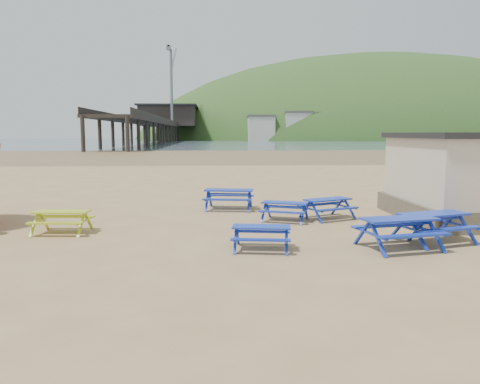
{
  "coord_description": "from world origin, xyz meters",
  "views": [
    {
      "loc": [
        -0.13,
        -15.34,
        3.13
      ],
      "look_at": [
        0.88,
        1.5,
        1.0
      ],
      "focal_mm": 35.0,
      "sensor_mm": 36.0,
      "label": 1
    }
  ],
  "objects": [
    {
      "name": "ground",
      "position": [
        0.0,
        0.0,
        0.0
      ],
      "size": [
        400.0,
        400.0,
        0.0
      ],
      "primitive_type": "plane",
      "color": "tan",
      "rests_on": "ground"
    },
    {
      "name": "wet_sand",
      "position": [
        0.0,
        55.0,
        0.0
      ],
      "size": [
        400.0,
        400.0,
        0.0
      ],
      "primitive_type": "plane",
      "color": "brown",
      "rests_on": "ground"
    },
    {
      "name": "pier",
      "position": [
        -17.99,
        178.23,
        5.46
      ],
      "size": [
        24.0,
        220.0,
        39.29
      ],
      "color": "black",
      "rests_on": "ground"
    },
    {
      "name": "picnic_table_blue_c",
      "position": [
        4.1,
        1.41,
        0.37
      ],
      "size": [
        2.19,
        2.02,
        0.74
      ],
      "rotation": [
        0.0,
        0.0,
        0.42
      ],
      "color": "#0D30AF",
      "rests_on": "ground"
    },
    {
      "name": "picnic_table_blue_b",
      "position": [
        2.47,
        1.04,
        0.34
      ],
      "size": [
        1.99,
        1.81,
        0.68
      ],
      "rotation": [
        0.0,
        0.0,
        -0.37
      ],
      "color": "#0D30AF",
      "rests_on": "ground"
    },
    {
      "name": "picnic_table_blue_f",
      "position": [
        6.22,
        -2.45,
        0.42
      ],
      "size": [
        2.39,
        2.13,
        0.85
      ],
      "rotation": [
        0.0,
        0.0,
        0.29
      ],
      "color": "#0D30AF",
      "rests_on": "ground"
    },
    {
      "name": "headland_town",
      "position": [
        90.0,
        229.68,
        -9.91
      ],
      "size": [
        264.0,
        144.0,
        108.0
      ],
      "color": "#2D4C1E",
      "rests_on": "ground"
    },
    {
      "name": "sea",
      "position": [
        0.0,
        170.0,
        0.01
      ],
      "size": [
        400.0,
        400.0,
        0.0
      ],
      "primitive_type": "plane",
      "color": "#445562",
      "rests_on": "ground"
    },
    {
      "name": "picnic_table_yellow",
      "position": [
        -4.86,
        -0.56,
        0.35
      ],
      "size": [
        1.77,
        1.47,
        0.7
      ],
      "rotation": [
        0.0,
        0.0,
        -0.07
      ],
      "color": "#A5D525",
      "rests_on": "ground"
    },
    {
      "name": "picnic_table_blue_d",
      "position": [
        1.18,
        -3.06,
        0.33
      ],
      "size": [
        1.72,
        1.47,
        0.65
      ],
      "rotation": [
        0.0,
        0.0,
        -0.15
      ],
      "color": "#0D30AF",
      "rests_on": "ground"
    },
    {
      "name": "picnic_table_blue_a",
      "position": [
        0.56,
        3.74,
        0.41
      ],
      "size": [
        2.19,
        1.87,
        0.83
      ],
      "rotation": [
        0.0,
        0.0,
        -0.16
      ],
      "color": "#0D30AF",
      "rests_on": "ground"
    },
    {
      "name": "picnic_table_blue_e",
      "position": [
        4.93,
        -3.16,
        0.43
      ],
      "size": [
        2.31,
        2.01,
        0.85
      ],
      "rotation": [
        0.0,
        0.0,
        0.2
      ],
      "color": "#0D30AF",
      "rests_on": "ground"
    }
  ]
}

